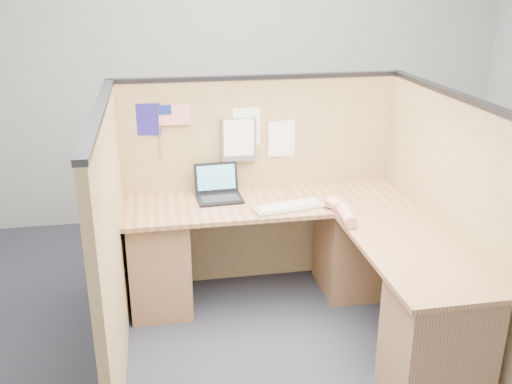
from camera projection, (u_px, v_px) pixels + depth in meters
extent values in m
plane|color=black|center=(289.00, 351.00, 3.50)|extent=(5.00, 5.00, 0.00)
plane|color=#9B9EA0|center=(234.00, 68.00, 5.08)|extent=(5.00, 0.00, 5.00)
cube|color=olive|center=(259.00, 182.00, 4.15)|extent=(2.05, 0.05, 1.50)
cube|color=#232328|center=(260.00, 77.00, 3.89)|extent=(2.05, 0.06, 0.03)
cube|color=olive|center=(112.00, 247.00, 3.16)|extent=(0.05, 1.80, 1.50)
cube|color=#232328|center=(99.00, 111.00, 2.89)|extent=(0.06, 1.80, 0.03)
cube|color=olive|center=(447.00, 221.00, 3.49)|extent=(0.05, 1.80, 1.50)
cube|color=#232328|center=(462.00, 97.00, 3.22)|extent=(0.06, 1.80, 0.03)
cube|color=brown|center=(268.00, 203.00, 3.87)|extent=(1.95, 0.60, 0.03)
cube|color=brown|center=(418.00, 252.00, 3.17)|extent=(0.60, 1.15, 0.03)
cube|color=brown|center=(160.00, 260.00, 3.87)|extent=(0.40, 0.50, 0.70)
cube|color=brown|center=(350.00, 245.00, 4.09)|extent=(0.40, 0.50, 0.70)
cube|color=brown|center=(438.00, 341.00, 3.01)|extent=(0.50, 0.40, 0.70)
cube|color=black|center=(220.00, 199.00, 3.87)|extent=(0.31, 0.24, 0.02)
cube|color=black|center=(217.00, 177.00, 3.97)|extent=(0.30, 0.08, 0.20)
cube|color=teal|center=(217.00, 178.00, 3.96)|extent=(0.27, 0.06, 0.16)
cube|color=#9C9679|center=(288.00, 208.00, 3.72)|extent=(0.48, 0.25, 0.02)
cube|color=silver|center=(288.00, 205.00, 3.71)|extent=(0.44, 0.21, 0.01)
ellipsoid|color=silver|center=(333.00, 205.00, 3.73)|extent=(0.13, 0.10, 0.05)
ellipsoid|color=tan|center=(333.00, 201.00, 3.72)|extent=(0.10, 0.12, 0.05)
cylinder|color=tan|center=(337.00, 206.00, 3.68)|extent=(0.07, 0.05, 0.07)
cylinder|color=tan|center=(346.00, 215.00, 3.54)|extent=(0.11, 0.29, 0.09)
cube|color=navy|center=(148.00, 120.00, 3.82)|extent=(0.16, 0.02, 0.22)
cylinder|color=olive|center=(160.00, 133.00, 3.85)|extent=(0.01, 0.01, 0.37)
cube|color=red|center=(175.00, 115.00, 3.83)|extent=(0.21, 0.00, 0.14)
cube|color=navy|center=(165.00, 110.00, 3.80)|extent=(0.09, 0.00, 0.06)
cube|color=slate|center=(238.00, 140.00, 3.95)|extent=(0.24, 0.05, 0.30)
cube|color=white|center=(239.00, 138.00, 3.92)|extent=(0.21, 0.01, 0.26)
cube|color=white|center=(248.00, 127.00, 3.96)|extent=(0.21, 0.02, 0.27)
cube|color=white|center=(282.00, 139.00, 4.04)|extent=(0.20, 0.02, 0.26)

